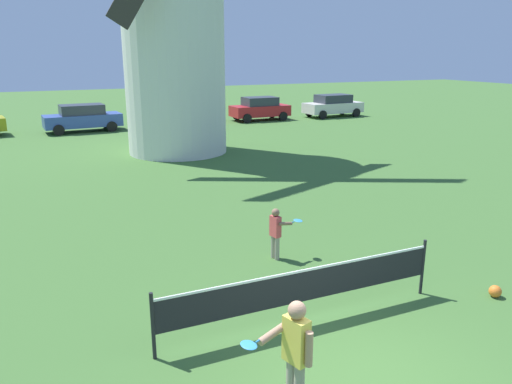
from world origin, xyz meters
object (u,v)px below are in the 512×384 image
object	(u,v)px
parked_car_red	(260,108)
stray_ball	(495,291)
player_near	(295,350)
player_far	(276,230)
parked_car_blue	(83,118)
parked_car_cream	(333,105)
tennis_net	(304,286)
parked_car_black	(180,112)

from	to	relation	value
parked_car_red	stray_ball	bearing A→B (deg)	-104.47
player_near	player_far	size ratio (longest dim) A/B	1.30
parked_car_blue	parked_car_cream	world-z (taller)	same
tennis_net	parked_car_blue	world-z (taller)	parked_car_blue
player_near	parked_car_black	bearing A→B (deg)	77.46
parked_car_blue	player_near	bearing A→B (deg)	-89.74
stray_ball	parked_car_black	world-z (taller)	parked_car_black
parked_car_cream	player_near	bearing A→B (deg)	-123.52
tennis_net	player_far	xyz separation A→B (m)	(0.79, 2.65, -0.01)
player_near	parked_car_blue	bearing A→B (deg)	90.26
player_far	parked_car_black	size ratio (longest dim) A/B	0.26
tennis_net	parked_car_black	world-z (taller)	parked_car_black
parked_car_blue	parked_car_black	size ratio (longest dim) A/B	0.97
parked_car_blue	parked_car_red	distance (m)	11.45
parked_car_blue	parked_car_red	world-z (taller)	same
parked_car_blue	parked_car_black	world-z (taller)	same
player_far	parked_car_black	xyz separation A→B (m)	(3.82, 21.55, 0.14)
parked_car_blue	parked_car_red	xyz separation A→B (m)	(11.45, 0.26, -0.00)
player_near	parked_car_cream	distance (m)	30.66
stray_ball	parked_car_blue	bearing A→B (deg)	101.68
parked_car_cream	parked_car_blue	bearing A→B (deg)	179.76
tennis_net	parked_car_blue	size ratio (longest dim) A/B	1.19
tennis_net	player_near	size ratio (longest dim) A/B	3.39
player_near	parked_car_blue	xyz separation A→B (m)	(-0.11, 25.63, -0.06)
stray_ball	player_near	bearing A→B (deg)	-167.09
player_far	parked_car_cream	distance (m)	25.85
player_far	parked_car_blue	bearing A→B (deg)	95.61
player_far	stray_ball	distance (m)	4.52
parked_car_black	parked_car_red	world-z (taller)	same
tennis_net	parked_car_black	distance (m)	24.63
tennis_net	parked_car_blue	xyz separation A→B (m)	(-1.29, 23.80, 0.12)
parked_car_red	parked_car_cream	size ratio (longest dim) A/B	0.91
parked_car_cream	player_far	bearing A→B (deg)	-125.38
tennis_net	parked_car_blue	bearing A→B (deg)	93.10
tennis_net	player_far	world-z (taller)	player_far
tennis_net	player_near	world-z (taller)	player_near
parked_car_black	parked_car_cream	size ratio (longest dim) A/B	1.04
player_far	parked_car_black	bearing A→B (deg)	79.94
tennis_net	stray_ball	distance (m)	3.88
stray_ball	parked_car_red	bearing A→B (deg)	75.53
player_far	player_near	bearing A→B (deg)	-113.68
parked_car_blue	parked_car_black	bearing A→B (deg)	3.85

